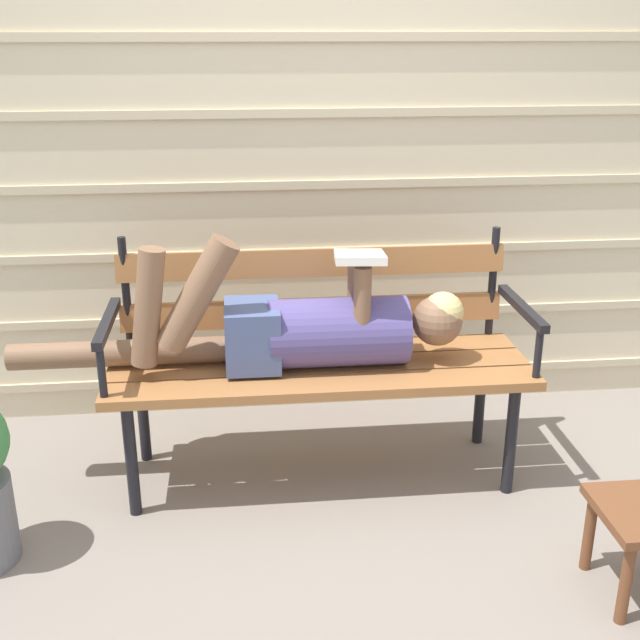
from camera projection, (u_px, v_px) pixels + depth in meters
ground_plane at (322, 486)px, 3.09m from camera, size 12.00×12.00×0.00m
house_siding at (304, 148)px, 3.37m from camera, size 4.06×0.08×2.38m
park_bench at (318, 347)px, 3.05m from camera, size 1.59×0.52×0.93m
reclining_person at (300, 327)px, 2.94m from camera, size 1.70×0.27×0.53m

